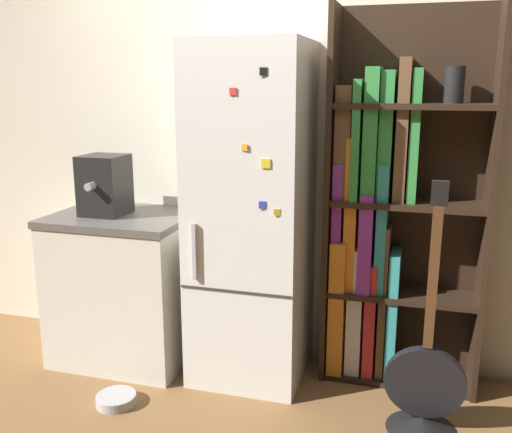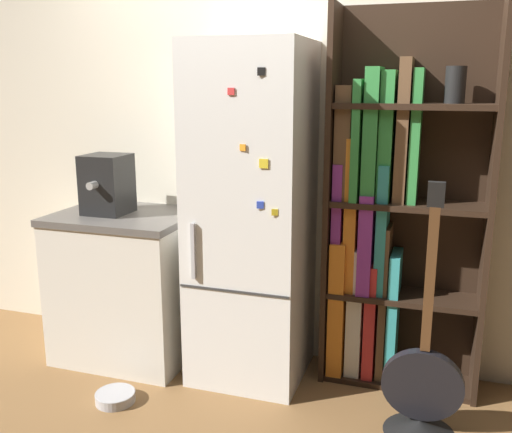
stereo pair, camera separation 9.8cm
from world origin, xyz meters
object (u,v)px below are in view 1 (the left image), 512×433
pet_bowl (116,399)px  bookshelf (385,218)px  espresso_machine (105,185)px  guitar (424,397)px  refrigerator (251,216)px

pet_bowl → bookshelf: bearing=29.1°
espresso_machine → guitar: size_ratio=0.28×
espresso_machine → guitar: guitar is taller
bookshelf → refrigerator: bearing=-166.5°
refrigerator → guitar: refrigerator is taller
refrigerator → espresso_machine: (-0.87, -0.05, 0.14)m
refrigerator → pet_bowl: (-0.58, -0.55, -0.90)m
refrigerator → bookshelf: bookshelf is taller
guitar → pet_bowl: 1.57m
guitar → pet_bowl: guitar is taller
guitar → pet_bowl: bearing=-172.0°
bookshelf → espresso_machine: (-1.58, -0.22, 0.14)m
bookshelf → guitar: bearing=-62.9°
guitar → bookshelf: bearing=117.1°
espresso_machine → pet_bowl: (0.30, -0.50, -1.04)m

